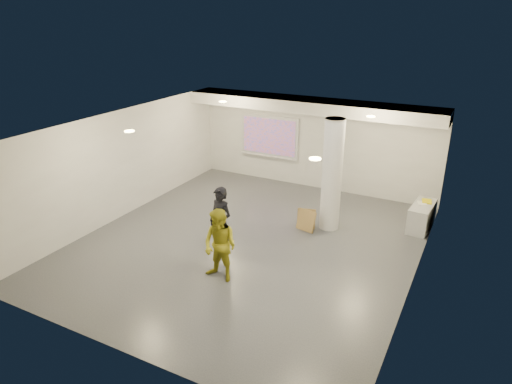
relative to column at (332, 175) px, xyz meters
The scene contains 20 objects.
floor 2.78m from the column, 129.81° to the right, with size 8.00×9.00×0.01m, color #3A3C41.
ceiling 2.78m from the column, 129.81° to the right, with size 8.00×9.00×0.01m, color silver.
wall_back 3.09m from the column, 119.05° to the left, with size 8.00×0.01×3.00m, color beige.
wall_front 6.48m from the column, 103.39° to the right, with size 8.00×0.01×3.00m, color beige.
wall_left 5.79m from the column, 161.88° to the right, with size 0.01×9.00×3.00m, color beige.
wall_right 3.08m from the column, 35.75° to the right, with size 0.01×9.00×3.00m, color beige.
soffit_band 2.94m from the column, 124.90° to the left, with size 8.00×1.10×0.36m, color silver.
downlight_nw 4.05m from the column, 169.29° to the left, with size 0.22×0.22×0.02m, color #FFEB86.
downlight_ne 1.78m from the column, 45.00° to the left, with size 0.22×0.22×0.02m, color #FFEB86.
downlight_sw 5.17m from the column, 138.27° to the right, with size 0.22×0.22×0.02m, color #FFEB86.
downlight_se 3.68m from the column, 78.02° to the right, with size 0.22×0.22×0.02m, color #FFEB86.
column is the anchor object (origin of this frame).
projection_screen 4.08m from the column, 139.44° to the left, with size 2.10×0.13×1.42m.
credenza 2.72m from the column, 25.81° to the left, with size 0.50×1.20×0.70m, color #A1A3A7.
papers_stack 2.58m from the column, 27.68° to the left, with size 0.23×0.29×0.02m, color white.
postit_pad 2.74m from the column, 30.08° to the left, with size 0.24×0.33×0.03m, color #F5DF05.
cardboard_back 1.39m from the column, 137.39° to the right, with size 0.52×0.05×0.57m, color olive.
cardboard_front 1.38m from the column, 151.50° to the right, with size 0.49×0.05×0.54m, color olive.
woman 3.25m from the column, 124.43° to the right, with size 0.63×0.41×1.72m, color black.
man 3.82m from the column, 109.47° to the right, with size 0.80×0.62×1.64m, color #9C961A.
Camera 1 is at (4.90, -9.02, 5.49)m, focal length 32.00 mm.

